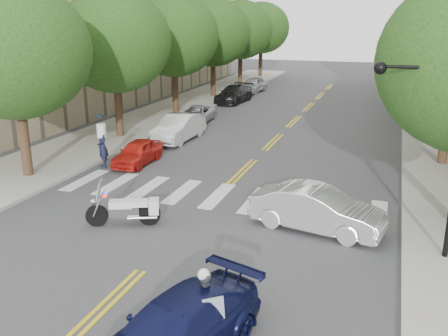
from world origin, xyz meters
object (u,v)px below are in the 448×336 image
at_px(motorcycle_parked, 130,209).
at_px(convertible, 317,209).
at_px(officer_standing, 102,146).
at_px(sedan_blue, 176,331).
at_px(motorcycle_police, 203,306).

height_order(motorcycle_parked, convertible, motorcycle_parked).
relative_size(officer_standing, sedan_blue, 0.45).
bearing_deg(convertible, motorcycle_police, 178.85).
bearing_deg(officer_standing, convertible, 24.03).
distance_m(motorcycle_police, motorcycle_parked, 6.83).
bearing_deg(convertible, motorcycle_parked, 116.71).
distance_m(convertible, sedan_blue, 7.78).
xyz_separation_m(motorcycle_parked, sedan_blue, (4.39, -5.89, 0.09)).
height_order(motorcycle_parked, sedan_blue, motorcycle_parked).
distance_m(officer_standing, sedan_blue, 14.67).
relative_size(motorcycle_parked, convertible, 0.54).
height_order(officer_standing, convertible, officer_standing).
xyz_separation_m(motorcycle_police, officer_standing, (-9.27, 10.69, 0.26)).
distance_m(motorcycle_police, officer_standing, 14.15).
height_order(motorcycle_police, sedan_blue, motorcycle_police).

